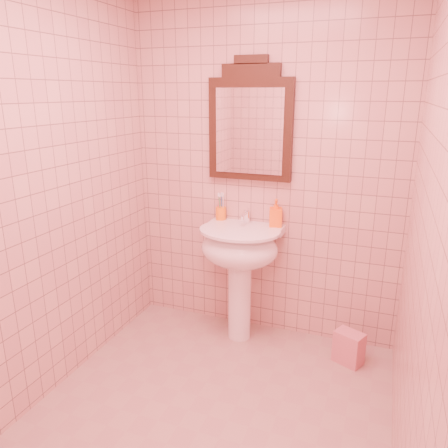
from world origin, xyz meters
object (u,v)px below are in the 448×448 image
at_px(pedestal_sink, 240,256).
at_px(mirror, 250,124).
at_px(toothbrush_cup, 221,213).
at_px(soap_dispenser, 276,213).
at_px(towel, 349,348).

height_order(pedestal_sink, mirror, mirror).
distance_m(toothbrush_cup, soap_dispenser, 0.43).
xyz_separation_m(mirror, soap_dispenser, (0.22, -0.04, -0.62)).
distance_m(pedestal_sink, towel, 0.98).
relative_size(toothbrush_cup, towel, 0.79).
distance_m(pedestal_sink, toothbrush_cup, 0.38).
xyz_separation_m(soap_dispenser, towel, (0.60, -0.21, -0.85)).
bearing_deg(soap_dispenser, mirror, 155.01).
bearing_deg(towel, pedestal_sink, 176.70).
distance_m(mirror, towel, 1.69).
height_order(pedestal_sink, toothbrush_cup, toothbrush_cup).
bearing_deg(pedestal_sink, mirror, 90.00).
relative_size(mirror, soap_dispenser, 4.26).
distance_m(toothbrush_cup, towel, 1.32).
xyz_separation_m(pedestal_sink, mirror, (-0.00, 0.20, 0.92)).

